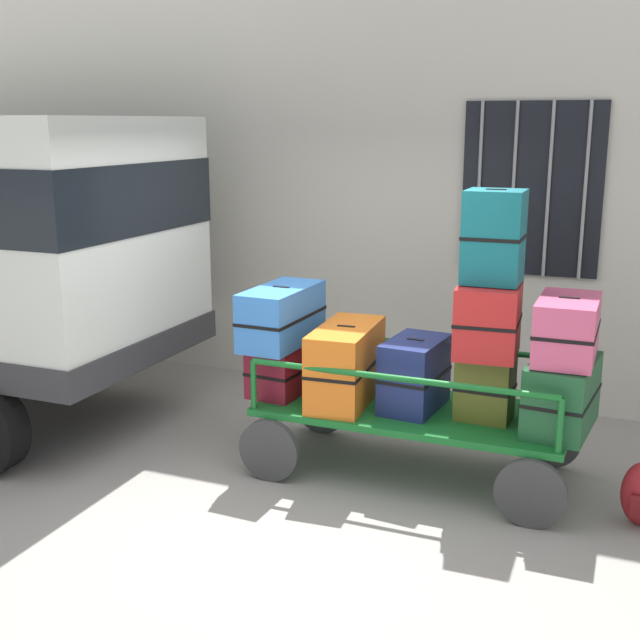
{
  "coord_description": "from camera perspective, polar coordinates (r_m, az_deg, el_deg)",
  "views": [
    {
      "loc": [
        2.11,
        -4.91,
        2.58
      ],
      "look_at": [
        -0.14,
        0.6,
        1.12
      ],
      "focal_mm": 45.62,
      "sensor_mm": 36.0,
      "label": 1
    }
  ],
  "objects": [
    {
      "name": "suitcase_midright_top",
      "position": [
        5.67,
        12.1,
        5.73
      ],
      "size": [
        0.4,
        0.38,
        0.64
      ],
      "color": "#0F5960",
      "rests_on": "suitcase_midright_middle"
    },
    {
      "name": "suitcase_left_middle",
      "position": [
        6.21,
        -2.7,
        0.32
      ],
      "size": [
        0.41,
        0.84,
        0.45
      ],
      "color": "#3372C6",
      "rests_on": "suitcase_left_bottom"
    },
    {
      "name": "suitcase_midleft_bottom",
      "position": [
        6.1,
        1.83,
        -3.09
      ],
      "size": [
        0.46,
        0.9,
        0.58
      ],
      "color": "orange",
      "rests_on": "luggage_cart"
    },
    {
      "name": "luggage_cart",
      "position": [
        6.11,
        6.54,
        -7.1
      ],
      "size": [
        2.35,
        1.09,
        0.52
      ],
      "color": "#146023",
      "rests_on": "ground"
    },
    {
      "name": "suitcase_right_bottom",
      "position": [
        5.81,
        16.61,
        -5.05
      ],
      "size": [
        0.48,
        0.77,
        0.49
      ],
      "color": "#194C28",
      "rests_on": "luggage_cart"
    },
    {
      "name": "cart_railing",
      "position": [
        5.97,
        6.65,
        -3.26
      ],
      "size": [
        2.22,
        0.95,
        0.39
      ],
      "color": "#146023",
      "rests_on": "luggage_cart"
    },
    {
      "name": "suitcase_left_bottom",
      "position": [
        6.35,
        -2.51,
        -3.31
      ],
      "size": [
        0.42,
        0.66,
        0.4
      ],
      "color": "maroon",
      "rests_on": "luggage_cart"
    },
    {
      "name": "ground_plane",
      "position": [
        5.94,
        -0.99,
        -11.98
      ],
      "size": [
        40.0,
        40.0,
        0.0
      ],
      "primitive_type": "plane",
      "color": "gray"
    },
    {
      "name": "suitcase_midright_middle",
      "position": [
        5.72,
        11.7,
        -0.03
      ],
      "size": [
        0.46,
        0.55,
        0.5
      ],
      "color": "#B21E1E",
      "rests_on": "suitcase_midright_bottom"
    },
    {
      "name": "suitcase_right_middle",
      "position": [
        5.69,
        16.94,
        -0.6
      ],
      "size": [
        0.4,
        0.69,
        0.43
      ],
      "color": "#CC4C72",
      "rests_on": "suitcase_right_bottom"
    },
    {
      "name": "building_wall",
      "position": [
        7.76,
        6.62,
        13.1
      ],
      "size": [
        12.0,
        0.38,
        5.0
      ],
      "color": "beige",
      "rests_on": "ground"
    },
    {
      "name": "suitcase_center_bottom",
      "position": [
        5.99,
        6.65,
        -3.79
      ],
      "size": [
        0.42,
        0.63,
        0.53
      ],
      "color": "navy",
      "rests_on": "luggage_cart"
    },
    {
      "name": "suitcase_midright_bottom",
      "position": [
        5.87,
        11.51,
        -4.62
      ],
      "size": [
        0.4,
        0.32,
        0.48
      ],
      "color": "#4C5119",
      "rests_on": "luggage_cart"
    }
  ]
}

